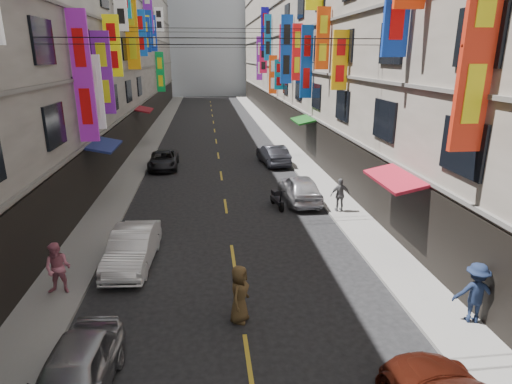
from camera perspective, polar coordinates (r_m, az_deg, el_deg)
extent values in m
cube|color=slate|center=(40.12, -13.99, 6.48)|extent=(2.00, 90.00, 0.12)
cube|color=slate|center=(40.38, 3.27, 7.04)|extent=(2.00, 90.00, 0.12)
cube|color=gray|center=(40.70, -23.92, 19.09)|extent=(10.00, 90.00, 19.00)
cube|color=black|center=(40.01, -15.50, 8.43)|extent=(0.12, 85.50, 3.00)
cube|color=#66635E|center=(39.79, -15.69, 10.85)|extent=(0.16, 90.00, 0.14)
cube|color=#66635E|center=(39.58, -16.08, 15.44)|extent=(0.16, 90.00, 0.14)
cube|color=#66635E|center=(39.62, -16.50, 20.05)|extent=(0.16, 90.00, 0.14)
cube|color=#A09486|center=(41.21, 12.30, 20.09)|extent=(10.00, 90.00, 19.00)
cube|color=black|center=(40.31, 4.65, 9.07)|extent=(0.12, 85.50, 3.00)
cube|color=#66635E|center=(40.09, 4.70, 11.47)|extent=(0.16, 90.00, 0.14)
cube|color=#66635E|center=(39.88, 4.82, 16.05)|extent=(0.16, 90.00, 0.14)
cube|color=#66635E|center=(39.92, 4.94, 20.64)|extent=(0.16, 90.00, 0.14)
cube|color=#AAB4BE|center=(89.17, -6.49, 19.80)|extent=(18.00, 8.00, 22.00)
cube|color=red|center=(13.42, 27.55, 16.88)|extent=(0.94, 0.18, 5.71)
cylinder|color=black|center=(13.45, 27.74, 16.86)|extent=(1.04, 0.08, 0.08)
cube|color=purple|center=(22.02, -22.06, 13.95)|extent=(0.88, 0.18, 5.96)
cylinder|color=black|center=(22.03, -22.19, 13.94)|extent=(0.98, 0.08, 0.08)
cube|color=silver|center=(23.90, -20.73, 12.29)|extent=(0.83, 0.18, 3.71)
cylinder|color=black|center=(23.91, -20.85, 12.28)|extent=(0.93, 0.08, 0.08)
cube|color=#D6990B|center=(24.67, 11.13, 16.84)|extent=(0.85, 0.18, 3.12)
cylinder|color=black|center=(24.68, 11.25, 16.84)|extent=(0.95, 0.08, 0.08)
cube|color=#6A1A91|center=(25.94, -19.68, 14.68)|extent=(0.97, 0.18, 4.44)
cylinder|color=black|center=(25.95, -19.79, 14.67)|extent=(1.07, 0.08, 0.08)
cube|color=#D8400C|center=(28.32, 8.90, 19.56)|extent=(0.84, 0.18, 3.66)
cylinder|color=black|center=(28.34, 9.00, 19.56)|extent=(0.94, 0.08, 0.08)
cube|color=#FFF50D|center=(29.20, -18.56, 17.97)|extent=(0.96, 0.18, 3.64)
cylinder|color=black|center=(29.21, -18.66, 17.96)|extent=(1.06, 0.08, 0.08)
cube|color=#0D3E9B|center=(32.31, 6.76, 16.81)|extent=(0.85, 0.18, 5.04)
cylinder|color=black|center=(32.32, 6.85, 16.80)|extent=(0.95, 0.08, 0.08)
cube|color=white|center=(33.57, -17.65, 22.76)|extent=(0.85, 0.18, 3.52)
cylinder|color=black|center=(33.58, -17.74, 22.75)|extent=(0.95, 0.08, 0.08)
cube|color=red|center=(35.83, 5.50, 18.04)|extent=(0.77, 0.18, 4.30)
cylinder|color=black|center=(35.84, 5.58, 18.04)|extent=(0.87, 0.08, 0.08)
cube|color=orange|center=(37.08, -16.23, 19.83)|extent=(0.99, 0.18, 5.68)
cylinder|color=black|center=(37.09, -16.31, 19.82)|extent=(1.09, 0.08, 0.08)
cube|color=#0E3FAC|center=(39.65, 4.09, 18.40)|extent=(1.03, 0.18, 5.76)
cylinder|color=black|center=(39.66, 4.16, 18.40)|extent=(1.13, 0.08, 0.08)
cube|color=blue|center=(41.64, -15.18, 19.76)|extent=(1.04, 0.18, 3.89)
cylinder|color=black|center=(41.65, -15.25, 19.76)|extent=(1.14, 0.08, 0.08)
cube|color=red|center=(42.19, 3.64, 19.19)|extent=(0.74, 0.18, 3.29)
cylinder|color=black|center=(42.20, 3.71, 19.19)|extent=(0.84, 0.08, 0.08)
cube|color=#0C7895|center=(43.89, 3.07, 15.36)|extent=(0.87, 0.18, 2.88)
cylinder|color=black|center=(43.90, 3.13, 15.36)|extent=(0.97, 0.08, 0.08)
cube|color=#0E35A4|center=(45.33, -14.55, 19.63)|extent=(0.98, 0.18, 3.21)
cylinder|color=black|center=(45.33, -14.61, 19.63)|extent=(1.08, 0.08, 0.08)
cube|color=#0E38A3|center=(47.85, -14.24, 20.35)|extent=(0.94, 0.18, 3.53)
cylinder|color=black|center=(47.86, -14.30, 20.35)|extent=(1.04, 0.08, 0.08)
cube|color=#E0400C|center=(47.75, 2.27, 15.36)|extent=(0.85, 0.18, 4.00)
cylinder|color=black|center=(47.76, 2.33, 15.36)|extent=(0.95, 0.08, 0.08)
cube|color=#731D9F|center=(49.19, -14.24, 22.68)|extent=(0.95, 0.18, 4.90)
cylinder|color=black|center=(49.20, -14.30, 22.67)|extent=(1.05, 0.08, 0.08)
cube|color=#0E63A8|center=(51.92, 1.59, 19.87)|extent=(0.81, 0.18, 5.00)
cylinder|color=black|center=(51.93, 1.65, 19.87)|extent=(0.91, 0.08, 0.08)
cube|color=#0E32AD|center=(53.89, -13.52, 19.88)|extent=(0.72, 0.18, 3.93)
cylinder|color=black|center=(53.90, -13.57, 19.87)|extent=(0.82, 0.08, 0.08)
cube|color=#150D9E|center=(54.02, 1.19, 20.89)|extent=(0.94, 0.18, 4.83)
cylinder|color=black|center=(54.03, 1.25, 20.89)|extent=(1.04, 0.08, 0.08)
cube|color=#E41546|center=(55.26, 0.98, 17.23)|extent=(0.92, 0.18, 3.19)
cylinder|color=black|center=(55.26, 1.04, 17.23)|extent=(1.02, 0.08, 0.08)
cube|color=#0B8235|center=(57.28, -12.65, 15.35)|extent=(1.02, 0.18, 4.87)
cylinder|color=black|center=(57.29, -12.70, 15.34)|extent=(1.12, 0.08, 0.08)
cube|color=white|center=(59.86, -12.82, 21.53)|extent=(1.08, 0.18, 2.87)
cylinder|color=black|center=(59.86, -12.87, 21.52)|extent=(1.18, 0.08, 0.08)
cube|color=#7A1C9B|center=(59.69, 0.46, 17.38)|extent=(0.78, 0.18, 5.58)
cylinder|color=black|center=(59.70, 0.50, 17.38)|extent=(0.88, 0.08, 0.08)
cube|color=maroon|center=(17.30, 18.09, 1.79)|extent=(1.39, 3.20, 0.41)
cube|color=navy|center=(24.14, -19.65, 5.95)|extent=(1.39, 3.20, 0.41)
cube|color=#134915|center=(32.22, 6.34, 9.57)|extent=(1.39, 3.20, 0.41)
cube|color=maroon|center=(39.72, -14.74, 10.62)|extent=(1.39, 3.20, 0.41)
cylinder|color=black|center=(19.13, -4.32, 19.79)|extent=(14.00, 0.04, 0.04)
cylinder|color=black|center=(33.16, -5.52, 20.91)|extent=(14.00, 0.04, 0.04)
cylinder|color=black|center=(47.12, -5.93, 18.93)|extent=(14.00, 0.04, 0.04)
cube|color=gold|center=(11.80, -1.01, -21.60)|extent=(0.12, 2.20, 0.01)
cube|color=gold|center=(16.86, -3.06, -8.65)|extent=(0.12, 2.20, 0.01)
cube|color=gold|center=(22.39, -4.06, -1.87)|extent=(0.12, 2.20, 0.01)
cube|color=gold|center=(28.12, -4.66, 2.19)|extent=(0.12, 2.20, 0.01)
cube|color=gold|center=(33.94, -5.05, 4.87)|extent=(0.12, 2.20, 0.01)
cube|color=gold|center=(39.81, -5.33, 6.76)|extent=(0.12, 2.20, 0.01)
cube|color=gold|center=(45.72, -5.54, 8.16)|extent=(0.12, 2.20, 0.01)
cube|color=gold|center=(51.64, -5.70, 9.25)|extent=(0.12, 2.20, 0.01)
cube|color=gold|center=(57.59, -5.83, 10.10)|extent=(0.12, 2.20, 0.01)
cube|color=gold|center=(63.54, -5.94, 10.80)|extent=(0.12, 2.20, 0.01)
cube|color=gold|center=(69.50, -6.03, 11.38)|extent=(0.12, 2.20, 0.01)
cube|color=gold|center=(75.47, -6.10, 11.87)|extent=(0.12, 2.20, 0.01)
cylinder|color=black|center=(21.47, 3.38, -2.03)|extent=(0.20, 0.51, 0.50)
cylinder|color=black|center=(22.62, 2.27, -0.97)|extent=(0.20, 0.51, 0.50)
cube|color=black|center=(21.99, 2.81, -1.12)|extent=(0.52, 1.33, 0.18)
cube|color=black|center=(22.11, 2.62, -0.06)|extent=(0.41, 0.60, 0.22)
cylinder|color=black|center=(21.41, 3.31, -0.81)|extent=(0.14, 0.36, 0.88)
cylinder|color=black|center=(21.30, 3.33, 0.08)|extent=(0.50, 0.14, 0.06)
imported|color=#A2A2A6|center=(11.13, -23.15, -21.67)|extent=(1.83, 4.00, 1.33)
imported|color=white|center=(16.63, -16.15, -7.16)|extent=(1.73, 4.27, 1.38)
imported|color=black|center=(30.49, -12.22, 4.19)|extent=(2.00, 4.23, 1.17)
imported|color=#BBBBC0|center=(23.00, 5.85, 0.53)|extent=(1.83, 4.36, 1.47)
imported|color=#27282F|center=(30.96, 2.29, 5.01)|extent=(2.01, 4.44, 1.41)
imported|color=#C2677C|center=(15.27, -24.89, -9.23)|extent=(0.90, 0.67, 1.74)
imported|color=#15203B|center=(14.00, 27.20, -11.85)|extent=(1.29, 0.86, 1.83)
imported|color=#58585A|center=(21.45, 11.17, -0.38)|extent=(0.99, 0.57, 1.67)
imported|color=#523D21|center=(12.76, -2.22, -13.44)|extent=(0.90, 1.03, 1.77)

